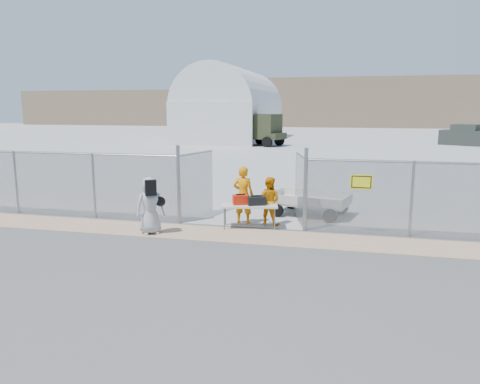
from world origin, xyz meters
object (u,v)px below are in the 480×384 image
(security_worker_left, at_px, (243,195))
(visitor, at_px, (150,206))
(security_worker_right, at_px, (269,201))
(utility_trailer, at_px, (310,204))
(folding_table, at_px, (249,216))

(security_worker_left, bearing_deg, visitor, 43.32)
(security_worker_right, xyz_separation_m, utility_trailer, (1.14, 1.62, -0.36))
(security_worker_left, height_order, visitor, security_worker_left)
(security_worker_right, bearing_deg, visitor, 41.50)
(security_worker_left, distance_m, utility_trailer, 2.60)
(security_worker_left, xyz_separation_m, visitor, (-2.36, -1.85, -0.08))
(folding_table, distance_m, utility_trailer, 2.70)
(visitor, bearing_deg, utility_trailer, 4.63)
(folding_table, height_order, utility_trailer, utility_trailer)
(folding_table, relative_size, utility_trailer, 0.51)
(folding_table, relative_size, security_worker_right, 1.11)
(visitor, distance_m, utility_trailer, 5.56)
(folding_table, distance_m, security_worker_right, 0.83)
(security_worker_left, relative_size, utility_trailer, 0.55)
(folding_table, height_order, security_worker_left, security_worker_left)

